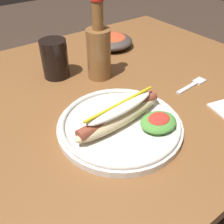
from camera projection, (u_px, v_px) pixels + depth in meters
name	position (u px, v px, depth m)	size (l,w,h in m)	color
dining_table	(79.00, 127.00, 0.74)	(1.30, 0.87, 0.74)	brown
hot_dog_plate	(122.00, 122.00, 0.57)	(0.29, 0.29, 0.08)	silver
fork	(193.00, 84.00, 0.74)	(0.12, 0.03, 0.00)	silver
soda_cup	(55.00, 59.00, 0.75)	(0.08, 0.08, 0.11)	black
glass_bottle	(99.00, 50.00, 0.73)	(0.07, 0.07, 0.23)	brown
side_bowl	(111.00, 40.00, 0.95)	(0.16, 0.16, 0.05)	#423833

